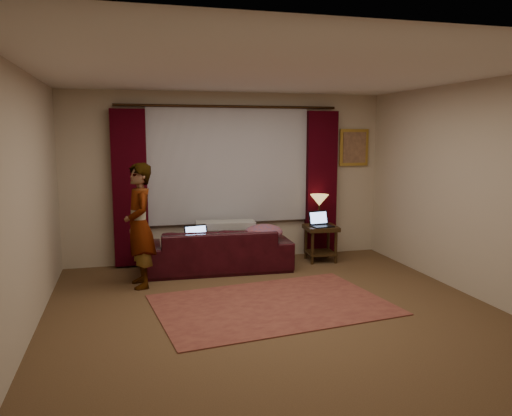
{
  "coord_description": "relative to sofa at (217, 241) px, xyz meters",
  "views": [
    {
      "loc": [
        -1.56,
        -5.1,
        1.97
      ],
      "look_at": [
        0.1,
        1.2,
        1.0
      ],
      "focal_mm": 35.0,
      "sensor_mm": 36.0,
      "label": 1
    }
  ],
  "objects": [
    {
      "name": "laptop_sofa",
      "position": [
        -0.28,
        -0.12,
        0.13
      ],
      "size": [
        0.42,
        0.44,
        0.25
      ],
      "primitive_type": null,
      "rotation": [
        0.0,
        0.0,
        0.22
      ],
      "color": "black",
      "rests_on": "sofa"
    },
    {
      "name": "drape_right",
      "position": [
        1.8,
        0.5,
        0.75
      ],
      "size": [
        0.5,
        0.14,
        2.3
      ],
      "primitive_type": "cube",
      "color": "black",
      "rests_on": "floor"
    },
    {
      "name": "wall_front",
      "position": [
        0.3,
        -4.39,
        0.87
      ],
      "size": [
        5.0,
        0.02,
        2.6
      ],
      "primitive_type": "cube",
      "color": "#BDAD94",
      "rests_on": "ground"
    },
    {
      "name": "ceiling",
      "position": [
        0.3,
        -1.89,
        2.17
      ],
      "size": [
        5.0,
        5.0,
        0.02
      ],
      "primitive_type": "cube",
      "color": "silver",
      "rests_on": "ground"
    },
    {
      "name": "picture_frame",
      "position": [
        2.4,
        0.58,
        1.32
      ],
      "size": [
        0.5,
        0.04,
        0.6
      ],
      "primitive_type": "cube",
      "color": "#B79037",
      "rests_on": "wall_back"
    },
    {
      "name": "wall_right",
      "position": [
        2.8,
        -1.89,
        0.87
      ],
      "size": [
        0.02,
        5.0,
        2.6
      ],
      "primitive_type": "cube",
      "color": "#BDAD94",
      "rests_on": "ground"
    },
    {
      "name": "laptop_table",
      "position": [
        1.64,
        0.03,
        0.25
      ],
      "size": [
        0.37,
        0.39,
        0.23
      ],
      "primitive_type": null,
      "rotation": [
        0.0,
        0.0,
        0.14
      ],
      "color": "black",
      "rests_on": "end_table"
    },
    {
      "name": "person",
      "position": [
        -1.1,
        -0.53,
        0.38
      ],
      "size": [
        0.54,
        0.54,
        1.61
      ],
      "primitive_type": "imported",
      "rotation": [
        0.0,
        0.0,
        -1.41
      ],
      "color": "#999892",
      "rests_on": "floor"
    },
    {
      "name": "end_table",
      "position": [
        1.66,
        0.11,
        -0.15
      ],
      "size": [
        0.52,
        0.52,
        0.56
      ],
      "primitive_type": "cube",
      "rotation": [
        0.0,
        0.0,
        -0.08
      ],
      "color": "black",
      "rests_on": "floor"
    },
    {
      "name": "throw_blanket",
      "position": [
        0.16,
        0.2,
        0.44
      ],
      "size": [
        0.9,
        0.43,
        0.1
      ],
      "primitive_type": "cube",
      "rotation": [
        0.0,
        0.0,
        -0.1
      ],
      "color": "#999892",
      "rests_on": "sofa"
    },
    {
      "name": "drape_left",
      "position": [
        -1.2,
        0.5,
        0.75
      ],
      "size": [
        0.5,
        0.14,
        2.3
      ],
      "primitive_type": "cube",
      "color": "black",
      "rests_on": "floor"
    },
    {
      "name": "tiffany_lamp",
      "position": [
        1.69,
        0.28,
        0.36
      ],
      "size": [
        0.34,
        0.34,
        0.47
      ],
      "primitive_type": null,
      "rotation": [
        0.0,
        0.0,
        -0.19
      ],
      "color": "olive",
      "rests_on": "end_table"
    },
    {
      "name": "wall_back",
      "position": [
        0.3,
        0.61,
        0.87
      ],
      "size": [
        5.0,
        0.02,
        2.6
      ],
      "primitive_type": "cube",
      "color": "#BDAD94",
      "rests_on": "ground"
    },
    {
      "name": "wall_left",
      "position": [
        -2.2,
        -1.89,
        0.87
      ],
      "size": [
        0.02,
        5.0,
        2.6
      ],
      "primitive_type": "cube",
      "color": "#BDAD94",
      "rests_on": "ground"
    },
    {
      "name": "curtain_rod",
      "position": [
        0.3,
        0.5,
        1.95
      ],
      "size": [
        0.04,
        0.04,
        3.4
      ],
      "primitive_type": "cylinder",
      "color": "black",
      "rests_on": "wall_back"
    },
    {
      "name": "clothing_pile",
      "position": [
        0.65,
        -0.16,
        0.12
      ],
      "size": [
        0.69,
        0.62,
        0.24
      ],
      "primitive_type": "ellipsoid",
      "rotation": [
        0.0,
        0.0,
        -0.38
      ],
      "color": "#7D475B",
      "rests_on": "sofa"
    },
    {
      "name": "area_rug",
      "position": [
        0.34,
        -1.67,
        -0.42
      ],
      "size": [
        2.82,
        2.06,
        0.01
      ],
      "primitive_type": "cube",
      "rotation": [
        0.0,
        0.0,
        0.12
      ],
      "color": "brown",
      "rests_on": "floor"
    },
    {
      "name": "sheer_curtain",
      "position": [
        0.3,
        0.55,
        1.07
      ],
      "size": [
        2.5,
        0.05,
        1.8
      ],
      "primitive_type": "cube",
      "color": "#A5A5AE",
      "rests_on": "wall_back"
    },
    {
      "name": "floor",
      "position": [
        0.3,
        -1.89,
        -0.43
      ],
      "size": [
        5.0,
        5.0,
        0.01
      ],
      "primitive_type": "cube",
      "color": "brown",
      "rests_on": "ground"
    },
    {
      "name": "sofa",
      "position": [
        0.0,
        0.0,
        0.0
      ],
      "size": [
        2.15,
        1.0,
        0.85
      ],
      "primitive_type": "imported",
      "rotation": [
        0.0,
        0.0,
        3.1
      ],
      "color": "black",
      "rests_on": "floor"
    }
  ]
}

